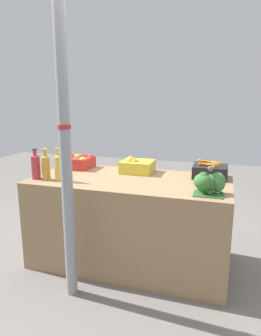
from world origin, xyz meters
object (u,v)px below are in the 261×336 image
apple_crate (77,161)px  carrot_crate (210,171)px  juice_bottle_golden (58,167)px  broccoli_pile (209,183)px  juice_bottle_ruby (36,166)px  orange_crate (137,166)px  support_pole (65,143)px  sparrow_bird (211,169)px  juice_bottle_amber (46,166)px

apple_crate → carrot_crate: (1.37, -0.00, -0.00)m
carrot_crate → juice_bottle_golden: (-1.28, -0.52, 0.06)m
broccoli_pile → juice_bottle_ruby: (-1.53, 0.00, 0.03)m
orange_crate → juice_bottle_golden: bearing=-137.8°
support_pole → carrot_crate: bearing=41.7°
apple_crate → broccoli_pile: 1.48m
juice_bottle_golden → sparrow_bird: size_ratio=2.21×
support_pole → juice_bottle_ruby: support_pole is taller
carrot_crate → juice_bottle_amber: (-1.41, -0.52, 0.06)m
apple_crate → carrot_crate: carrot_crate is taller
juice_bottle_golden → apple_crate: bearing=99.2°
carrot_crate → orange_crate: bearing=-179.6°
juice_bottle_golden → sparrow_bird: juice_bottle_golden is taller
juice_bottle_amber → sparrow_bird: juice_bottle_amber is taller
apple_crate → juice_bottle_amber: bearing=-94.7°
support_pole → apple_crate: bearing=112.8°
carrot_crate → sparrow_bird: (0.02, -0.53, 0.14)m
juice_bottle_ruby → support_pole: bearing=-34.7°
apple_crate → broccoli_pile: size_ratio=1.30×
support_pole → juice_bottle_golden: bearing=128.5°
juice_bottle_ruby → juice_bottle_amber: bearing=0.0°
juice_bottle_golden → juice_bottle_ruby: bearing=180.0°
carrot_crate → juice_bottle_amber: size_ratio=1.08×
juice_bottle_ruby → juice_bottle_golden: 0.23m
juice_bottle_ruby → juice_bottle_golden: juice_bottle_golden is taller
apple_crate → broccoli_pile: bearing=-20.8°
juice_bottle_ruby → sparrow_bird: 1.54m
apple_crate → juice_bottle_amber: (-0.04, -0.52, 0.05)m
apple_crate → carrot_crate: 1.37m
orange_crate → juice_bottle_golden: 0.77m
orange_crate → juice_bottle_amber: 0.87m
orange_crate → sparrow_bird: size_ratio=2.29×
apple_crate → orange_crate: size_ratio=1.00×
orange_crate → broccoli_pile: broccoli_pile is taller
broccoli_pile → juice_bottle_amber: 1.43m
support_pole → apple_crate: 1.02m
carrot_crate → juice_bottle_amber: bearing=-159.7°
carrot_crate → juice_bottle_golden: juice_bottle_golden is taller
carrot_crate → support_pole: bearing=-138.3°
orange_crate → support_pole: bearing=-107.8°
carrot_crate → broccoli_pile: bearing=-88.4°
orange_crate → apple_crate: bearing=179.5°
broccoli_pile → juice_bottle_amber: size_ratio=0.83×
juice_bottle_ruby → juice_bottle_amber: size_ratio=0.97×
sparrow_bird → support_pole: bearing=-57.0°
sparrow_bird → juice_bottle_amber: bearing=-76.5°
apple_crate → carrot_crate: size_ratio=1.00×
carrot_crate → juice_bottle_ruby: juice_bottle_ruby is taller
support_pole → juice_bottle_ruby: size_ratio=8.80×
orange_crate → carrot_crate: bearing=0.4°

